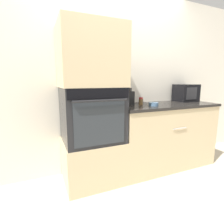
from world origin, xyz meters
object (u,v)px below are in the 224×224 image
at_px(knife_block, 129,98).
at_px(condiment_jar_near, 141,101).
at_px(microwave, 186,93).
at_px(condiment_jar_mid, 126,104).
at_px(bowl, 153,104).
at_px(wall_oven, 92,114).

relative_size(knife_block, condiment_jar_near, 2.21).
bearing_deg(microwave, condiment_jar_mid, -172.00).
bearing_deg(condiment_jar_mid, bowl, -11.81).
height_order(knife_block, condiment_jar_near, knife_block).
xyz_separation_m(microwave, condiment_jar_near, (-0.91, -0.10, -0.08)).
distance_m(microwave, condiment_jar_near, 0.92).
height_order(microwave, condiment_jar_mid, microwave).
relative_size(knife_block, condiment_jar_mid, 2.92).
xyz_separation_m(microwave, bowl, (-0.80, -0.24, -0.11)).
bearing_deg(condiment_jar_mid, condiment_jar_near, 14.60).
distance_m(wall_oven, condiment_jar_mid, 0.46).
relative_size(wall_oven, condiment_jar_near, 6.58).
relative_size(wall_oven, bowl, 5.46).
bearing_deg(bowl, knife_block, 136.25).
distance_m(microwave, condiment_jar_mid, 1.18).
distance_m(knife_block, condiment_jar_mid, 0.21).
relative_size(wall_oven, microwave, 2.06).
xyz_separation_m(knife_block, bowl, (0.24, -0.23, -0.07)).
distance_m(condiment_jar_near, condiment_jar_mid, 0.27).
height_order(wall_oven, condiment_jar_mid, wall_oven).
bearing_deg(wall_oven, condiment_jar_mid, -3.22).
bearing_deg(condiment_jar_mid, wall_oven, 176.78).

